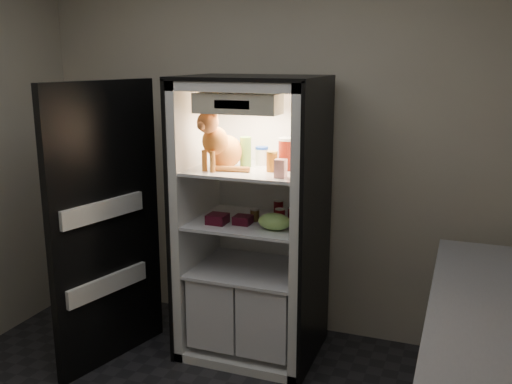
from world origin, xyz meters
TOP-DOWN VIEW (x-y plane):
  - room_shell at (0.00, 0.00)m, footprint 3.60×3.60m
  - refrigerator at (0.00, 1.38)m, footprint 0.90×0.72m
  - fridge_door at (-0.84, 0.92)m, footprint 0.28×0.86m
  - tabby_cat at (-0.17, 1.24)m, footprint 0.34×0.40m
  - parmesan_shaker at (-0.05, 1.36)m, footprint 0.08×0.08m
  - mayo_tub at (0.02, 1.47)m, footprint 0.09×0.09m
  - salsa_jar at (0.16, 1.27)m, footprint 0.07×0.07m
  - pepper_jar at (0.24, 1.37)m, footprint 0.12×0.12m
  - cream_carton at (0.27, 1.12)m, footprint 0.06×0.06m
  - soda_can_a at (0.15, 1.45)m, footprint 0.06×0.06m
  - soda_can_b at (0.29, 1.32)m, footprint 0.06×0.06m
  - soda_can_c at (0.23, 1.26)m, footprint 0.06×0.06m
  - condiment_jar at (0.03, 1.32)m, footprint 0.06×0.06m
  - grape_bag at (0.21, 1.18)m, footprint 0.21×0.15m
  - berry_box_left at (-0.18, 1.18)m, footprint 0.12×0.12m
  - berry_box_right at (-0.02, 1.23)m, footprint 0.11×0.11m

SIDE VIEW (x-z plane):
  - refrigerator at x=0.00m, z-range -0.15..1.73m
  - fridge_door at x=-0.84m, z-range -0.01..1.84m
  - berry_box_right at x=-0.02m, z-range 0.94..0.99m
  - berry_box_left at x=-0.18m, z-range 0.94..1.00m
  - condiment_jar at x=0.03m, z-range 0.94..1.02m
  - grape_bag at x=0.21m, z-range 0.94..1.04m
  - soda_can_c at x=0.23m, z-range 0.94..1.06m
  - soda_can_b at x=0.29m, z-range 0.94..1.06m
  - soda_can_a at x=0.15m, z-range 0.94..1.06m
  - cream_carton at x=0.27m, z-range 1.29..1.40m
  - mayo_tub at x=0.02m, z-range 1.29..1.41m
  - salsa_jar at x=0.16m, z-range 1.29..1.42m
  - parmesan_shaker at x=-0.05m, z-range 1.29..1.49m
  - pepper_jar at x=0.24m, z-range 1.29..1.49m
  - tabby_cat at x=-0.17m, z-range 1.24..1.65m
  - room_shell at x=0.00m, z-range -0.18..3.42m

